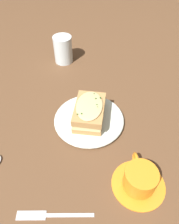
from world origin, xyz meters
TOP-DOWN VIEW (x-y plane):
  - ground_plane at (0.00, 0.00)m, footprint 2.40×2.40m
  - dinner_plate at (0.00, -0.01)m, footprint 0.23×0.23m
  - sandwich at (0.00, -0.02)m, footprint 0.14×0.17m
  - teacup_with_saucer at (0.08, -0.26)m, footprint 0.14×0.15m
  - water_glass at (-0.03, 0.36)m, footprint 0.08×0.08m
  - fork at (-0.17, -0.28)m, footprint 0.19×0.06m

SIDE VIEW (x-z plane):
  - ground_plane at x=0.00m, z-range 0.00..0.00m
  - fork at x=-0.17m, z-range 0.00..0.00m
  - dinner_plate at x=0.00m, z-range 0.00..0.02m
  - teacup_with_saucer at x=0.08m, z-range 0.00..0.06m
  - sandwich at x=0.00m, z-range 0.01..0.09m
  - water_glass at x=-0.03m, z-range 0.00..0.11m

